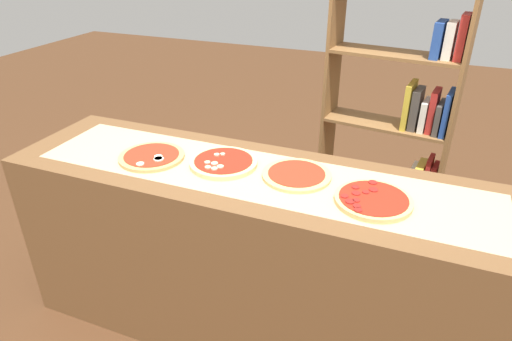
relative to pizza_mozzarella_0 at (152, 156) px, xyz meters
name	(u,v)px	position (x,y,z in m)	size (l,w,h in m)	color
ground_plane	(256,326)	(0.50, 0.04, -0.91)	(12.00, 12.00, 0.00)	#4C2D19
counter	(256,258)	(0.50, 0.04, -0.46)	(2.25, 0.61, 0.90)	brown
parchment_paper	(256,174)	(0.50, 0.04, -0.01)	(1.98, 0.42, 0.00)	tan
pizza_mozzarella_0	(152,156)	(0.00, 0.00, 0.00)	(0.30, 0.30, 0.02)	tan
pizza_mushroom_1	(223,162)	(0.33, 0.06, 0.00)	(0.30, 0.30, 0.03)	#E5C17F
pizza_plain_2	(297,175)	(0.66, 0.08, 0.00)	(0.29, 0.29, 0.02)	#DBB26B
pizza_pepperoni_3	(373,200)	(0.99, -0.01, 0.00)	(0.29, 0.29, 0.03)	#DBB26B
bookshelf	(401,138)	(1.01, 1.01, -0.16)	(0.75, 0.33, 1.64)	brown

